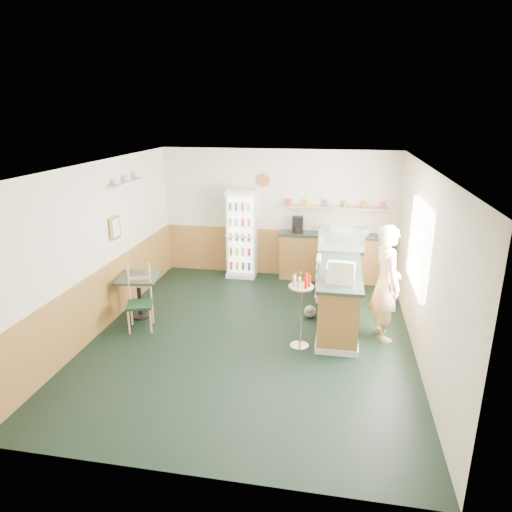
% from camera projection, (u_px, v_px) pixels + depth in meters
% --- Properties ---
extents(ground, '(6.00, 6.00, 0.00)m').
position_uv_depth(ground, '(251.00, 336.00, 7.33)').
color(ground, black).
rests_on(ground, ground).
extents(room_envelope, '(5.04, 6.02, 2.72)m').
position_uv_depth(room_envelope, '(246.00, 232.00, 7.59)').
color(room_envelope, beige).
rests_on(room_envelope, ground).
extents(service_counter, '(0.68, 3.01, 1.01)m').
position_uv_depth(service_counter, '(339.00, 290.00, 7.96)').
color(service_counter, '#A67035').
rests_on(service_counter, ground).
extents(back_counter, '(2.24, 0.42, 1.69)m').
position_uv_depth(back_counter, '(332.00, 255.00, 9.58)').
color(back_counter, '#A67035').
rests_on(back_counter, ground).
extents(drinks_fridge, '(0.62, 0.53, 1.88)m').
position_uv_depth(drinks_fridge, '(242.00, 234.00, 9.73)').
color(drinks_fridge, white).
rests_on(drinks_fridge, ground).
extents(display_case, '(0.84, 0.44, 0.48)m').
position_uv_depth(display_case, '(341.00, 239.00, 8.22)').
color(display_case, silver).
rests_on(display_case, service_counter).
extents(cash_register, '(0.44, 0.46, 0.24)m').
position_uv_depth(cash_register, '(341.00, 273.00, 6.84)').
color(cash_register, beige).
rests_on(cash_register, service_counter).
extents(shopkeeper, '(0.60, 0.72, 1.84)m').
position_uv_depth(shopkeeper, '(386.00, 283.00, 7.01)').
color(shopkeeper, tan).
rests_on(shopkeeper, ground).
extents(condiment_stand, '(0.37, 0.37, 1.16)m').
position_uv_depth(condiment_stand, '(301.00, 300.00, 6.77)').
color(condiment_stand, silver).
rests_on(condiment_stand, ground).
extents(newspaper_rack, '(0.09, 0.41, 0.83)m').
position_uv_depth(newspaper_rack, '(319.00, 279.00, 7.96)').
color(newspaper_rack, black).
rests_on(newspaper_rack, ground).
extents(cafe_table, '(0.78, 0.78, 0.74)m').
position_uv_depth(cafe_table, '(139.00, 288.00, 7.87)').
color(cafe_table, black).
rests_on(cafe_table, ground).
extents(cafe_chair, '(0.51, 0.51, 1.08)m').
position_uv_depth(cafe_chair, '(141.00, 295.00, 7.48)').
color(cafe_chair, black).
rests_on(cafe_chair, ground).
extents(dog_doorstop, '(0.21, 0.27, 0.25)m').
position_uv_depth(dog_doorstop, '(310.00, 311.00, 7.93)').
color(dog_doorstop, gray).
rests_on(dog_doorstop, ground).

